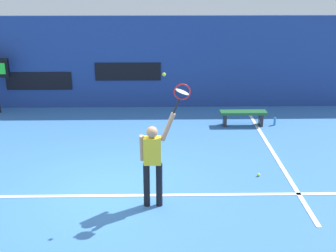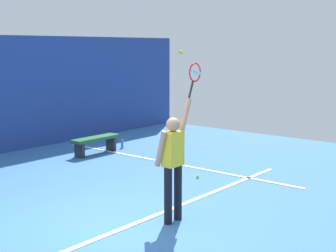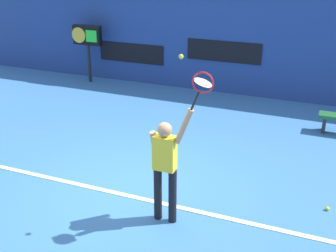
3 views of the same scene
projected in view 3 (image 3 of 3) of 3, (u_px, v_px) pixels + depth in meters
name	position (u px, v px, depth m)	size (l,w,h in m)	color
ground_plane	(132.00, 189.00, 7.84)	(18.00, 18.00, 0.00)	#3870B2
back_wall	(225.00, 41.00, 12.47)	(18.00, 0.20, 3.07)	navy
sponsor_banner_center	(224.00, 52.00, 12.48)	(2.20, 0.03, 0.60)	black
sponsor_banner_portside	(131.00, 53.00, 13.64)	(2.20, 0.03, 0.60)	black
court_baseline	(126.00, 195.00, 7.64)	(10.00, 0.10, 0.01)	white
tennis_player	(165.00, 164.00, 6.59)	(0.69, 0.31, 1.97)	black
tennis_racket	(202.00, 85.00, 5.89)	(0.41, 0.27, 0.62)	black
tennis_ball	(181.00, 57.00, 5.89)	(0.07, 0.07, 0.07)	#CCE033
scoreboard_clock	(87.00, 38.00, 13.47)	(0.96, 0.20, 1.80)	black
spare_ball	(327.00, 209.00, 7.21)	(0.07, 0.07, 0.07)	#CCE033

